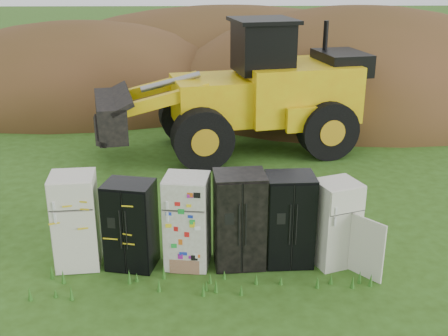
# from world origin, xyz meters

# --- Properties ---
(ground) EXTENTS (120.00, 120.00, 0.00)m
(ground) POSITION_xyz_m (0.00, 0.00, 0.00)
(ground) COLOR #2C4B14
(ground) RESTS_ON ground
(fridge_leftmost) EXTENTS (0.87, 0.84, 1.81)m
(fridge_leftmost) POSITION_xyz_m (-2.55, 0.02, 0.90)
(fridge_leftmost) COLOR silver
(fridge_leftmost) RESTS_ON ground
(fridge_black_side) EXTENTS (1.00, 0.85, 1.67)m
(fridge_black_side) POSITION_xyz_m (-1.53, -0.04, 0.83)
(fridge_black_side) COLOR black
(fridge_black_side) RESTS_ON ground
(fridge_sticker) EXTENTS (0.89, 0.83, 1.78)m
(fridge_sticker) POSITION_xyz_m (-0.49, -0.03, 0.89)
(fridge_sticker) COLOR silver
(fridge_sticker) RESTS_ON ground
(fridge_dark_mid) EXTENTS (0.99, 0.83, 1.82)m
(fridge_dark_mid) POSITION_xyz_m (0.48, -0.02, 0.91)
(fridge_dark_mid) COLOR black
(fridge_dark_mid) RESTS_ON ground
(fridge_black_right) EXTENTS (0.91, 0.77, 1.76)m
(fridge_black_right) POSITION_xyz_m (1.41, 0.02, 0.88)
(fridge_black_right) COLOR black
(fridge_black_right) RESTS_ON ground
(fridge_open_door) EXTENTS (0.94, 0.91, 1.65)m
(fridge_open_door) POSITION_xyz_m (2.27, -0.03, 0.82)
(fridge_open_door) COLOR silver
(fridge_open_door) RESTS_ON ground
(wheel_loader) EXTENTS (8.46, 4.84, 3.85)m
(wheel_loader) POSITION_xyz_m (0.52, 6.59, 1.92)
(wheel_loader) COLOR gold
(wheel_loader) RESTS_ON ground
(dirt_mound_right) EXTENTS (15.40, 11.30, 7.54)m
(dirt_mound_right) POSITION_xyz_m (5.81, 12.38, 0.00)
(dirt_mound_right) COLOR #493417
(dirt_mound_right) RESTS_ON ground
(dirt_mound_left) EXTENTS (14.34, 10.76, 6.15)m
(dirt_mound_left) POSITION_xyz_m (-5.39, 13.76, 0.00)
(dirt_mound_left) COLOR #493417
(dirt_mound_left) RESTS_ON ground
(dirt_mound_back) EXTENTS (20.41, 13.61, 6.71)m
(dirt_mound_back) POSITION_xyz_m (0.87, 17.74, 0.00)
(dirt_mound_back) COLOR #493417
(dirt_mound_back) RESTS_ON ground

